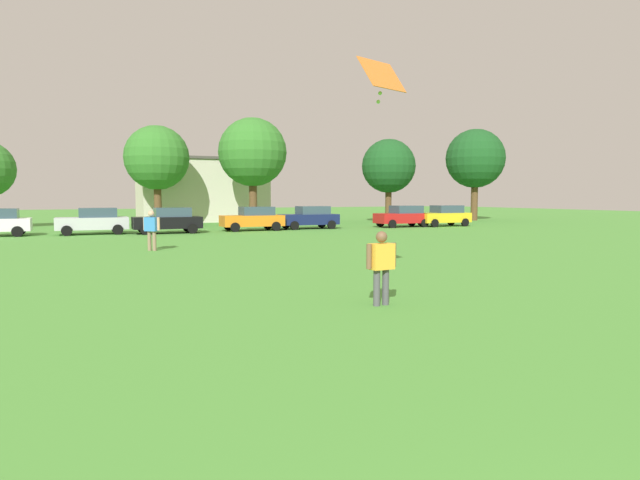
{
  "coord_description": "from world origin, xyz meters",
  "views": [
    {
      "loc": [
        -2.49,
        -0.06,
        2.42
      ],
      "look_at": [
        1.18,
        8.33,
        1.69
      ],
      "focal_mm": 30.77,
      "sensor_mm": 36.0,
      "label": 1
    }
  ],
  "objects_px": {
    "parked_car_red_6": "(403,216)",
    "parked_car_orange_4": "(253,218)",
    "tree_center_right": "(253,153)",
    "bystander_near_trees": "(152,227)",
    "tree_center_left": "(157,158)",
    "parked_car_black_3": "(169,220)",
    "adult_bystander": "(381,261)",
    "parked_car_navy_5": "(310,217)",
    "parked_car_silver_2": "(94,221)",
    "tree_right": "(389,166)",
    "tree_far_right": "(475,159)",
    "kite": "(382,77)",
    "parked_car_yellow_7": "(444,216)"
  },
  "relations": [
    {
      "from": "parked_car_yellow_7",
      "to": "tree_center_left",
      "type": "distance_m",
      "value": 23.85
    },
    {
      "from": "adult_bystander",
      "to": "parked_car_orange_4",
      "type": "xyz_separation_m",
      "value": [
        5.05,
        26.61,
        -0.12
      ]
    },
    {
      "from": "bystander_near_trees",
      "to": "parked_car_yellow_7",
      "type": "xyz_separation_m",
      "value": [
        23.93,
        11.12,
        -0.2
      ]
    },
    {
      "from": "tree_far_right",
      "to": "kite",
      "type": "bearing_deg",
      "value": -132.54
    },
    {
      "from": "tree_center_right",
      "to": "tree_right",
      "type": "xyz_separation_m",
      "value": [
        12.2,
        -1.95,
        -0.99
      ]
    },
    {
      "from": "tree_center_left",
      "to": "tree_center_right",
      "type": "relative_size",
      "value": 0.9
    },
    {
      "from": "parked_car_silver_2",
      "to": "tree_center_left",
      "type": "height_order",
      "value": "tree_center_left"
    },
    {
      "from": "kite",
      "to": "tree_center_left",
      "type": "xyz_separation_m",
      "value": [
        -1.33,
        34.25,
        0.04
      ]
    },
    {
      "from": "adult_bystander",
      "to": "bystander_near_trees",
      "type": "distance_m",
      "value": 15.08
    },
    {
      "from": "tree_center_left",
      "to": "tree_far_right",
      "type": "height_order",
      "value": "tree_far_right"
    },
    {
      "from": "parked_car_black_3",
      "to": "tree_far_right",
      "type": "xyz_separation_m",
      "value": [
        30.76,
        7.33,
        5.24
      ]
    },
    {
      "from": "parked_car_red_6",
      "to": "adult_bystander",
      "type": "bearing_deg",
      "value": 56.84
    },
    {
      "from": "tree_center_right",
      "to": "parked_car_yellow_7",
      "type": "bearing_deg",
      "value": -34.13
    },
    {
      "from": "parked_car_black_3",
      "to": "tree_center_right",
      "type": "height_order",
      "value": "tree_center_right"
    },
    {
      "from": "parked_car_red_6",
      "to": "bystander_near_trees",
      "type": "bearing_deg",
      "value": 29.48
    },
    {
      "from": "parked_car_orange_4",
      "to": "parked_car_yellow_7",
      "type": "bearing_deg",
      "value": 177.28
    },
    {
      "from": "parked_car_orange_4",
      "to": "tree_center_right",
      "type": "xyz_separation_m",
      "value": [
        2.47,
        8.22,
        5.25
      ]
    },
    {
      "from": "kite",
      "to": "tree_center_right",
      "type": "distance_m",
      "value": 33.38
    },
    {
      "from": "tree_center_right",
      "to": "tree_right",
      "type": "height_order",
      "value": "tree_center_right"
    },
    {
      "from": "kite",
      "to": "tree_center_left",
      "type": "relative_size",
      "value": 0.18
    },
    {
      "from": "kite",
      "to": "parked_car_silver_2",
      "type": "distance_m",
      "value": 26.21
    },
    {
      "from": "parked_car_black_3",
      "to": "tree_far_right",
      "type": "bearing_deg",
      "value": -166.6
    },
    {
      "from": "tree_center_right",
      "to": "adult_bystander",
      "type": "bearing_deg",
      "value": -102.18
    },
    {
      "from": "parked_car_navy_5",
      "to": "parked_car_yellow_7",
      "type": "relative_size",
      "value": 1.0
    },
    {
      "from": "adult_bystander",
      "to": "kite",
      "type": "xyz_separation_m",
      "value": [
        1.16,
        2.07,
        4.51
      ]
    },
    {
      "from": "parked_car_black_3",
      "to": "parked_car_orange_4",
      "type": "distance_m",
      "value": 5.88
    },
    {
      "from": "parked_car_orange_4",
      "to": "tree_center_left",
      "type": "relative_size",
      "value": 0.53
    },
    {
      "from": "parked_car_navy_5",
      "to": "tree_center_right",
      "type": "height_order",
      "value": "tree_center_right"
    },
    {
      "from": "parked_car_navy_5",
      "to": "parked_car_red_6",
      "type": "bearing_deg",
      "value": 174.02
    },
    {
      "from": "parked_car_orange_4",
      "to": "parked_car_navy_5",
      "type": "bearing_deg",
      "value": -174.61
    },
    {
      "from": "tree_center_left",
      "to": "tree_center_right",
      "type": "bearing_deg",
      "value": -10.94
    },
    {
      "from": "parked_car_red_6",
      "to": "parked_car_orange_4",
      "type": "bearing_deg",
      "value": -1.79
    },
    {
      "from": "tree_far_right",
      "to": "tree_right",
      "type": "bearing_deg",
      "value": -176.82
    },
    {
      "from": "parked_car_silver_2",
      "to": "tree_far_right",
      "type": "bearing_deg",
      "value": -169.71
    },
    {
      "from": "parked_car_orange_4",
      "to": "tree_far_right",
      "type": "height_order",
      "value": "tree_far_right"
    },
    {
      "from": "parked_car_silver_2",
      "to": "tree_far_right",
      "type": "height_order",
      "value": "tree_far_right"
    },
    {
      "from": "adult_bystander",
      "to": "parked_car_navy_5",
      "type": "distance_m",
      "value": 28.66
    },
    {
      "from": "parked_car_navy_5",
      "to": "tree_center_left",
      "type": "bearing_deg",
      "value": -43.78
    },
    {
      "from": "parked_car_red_6",
      "to": "parked_car_yellow_7",
      "type": "height_order",
      "value": "same"
    },
    {
      "from": "parked_car_yellow_7",
      "to": "tree_far_right",
      "type": "relative_size",
      "value": 0.48
    },
    {
      "from": "parked_car_navy_5",
      "to": "tree_center_left",
      "type": "xyz_separation_m",
      "value": [
        -9.69,
        9.29,
        4.67
      ]
    },
    {
      "from": "parked_car_silver_2",
      "to": "parked_car_red_6",
      "type": "relative_size",
      "value": 1.0
    },
    {
      "from": "bystander_near_trees",
      "to": "parked_car_orange_4",
      "type": "distance_m",
      "value": 14.44
    },
    {
      "from": "parked_car_navy_5",
      "to": "tree_center_right",
      "type": "bearing_deg",
      "value": -75.64
    },
    {
      "from": "kite",
      "to": "parked_car_navy_5",
      "type": "xyz_separation_m",
      "value": [
        8.35,
        24.96,
        -4.63
      ]
    },
    {
      "from": "adult_bystander",
      "to": "parked_car_navy_5",
      "type": "height_order",
      "value": "parked_car_navy_5"
    },
    {
      "from": "parked_car_silver_2",
      "to": "parked_car_red_6",
      "type": "xyz_separation_m",
      "value": [
        22.44,
        -0.81,
        0.0
      ]
    },
    {
      "from": "parked_car_red_6",
      "to": "tree_center_right",
      "type": "bearing_deg",
      "value": -41.78
    },
    {
      "from": "parked_car_yellow_7",
      "to": "parked_car_silver_2",
      "type": "bearing_deg",
      "value": -2.59
    },
    {
      "from": "parked_car_silver_2",
      "to": "parked_car_black_3",
      "type": "distance_m",
      "value": 4.59
    }
  ]
}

